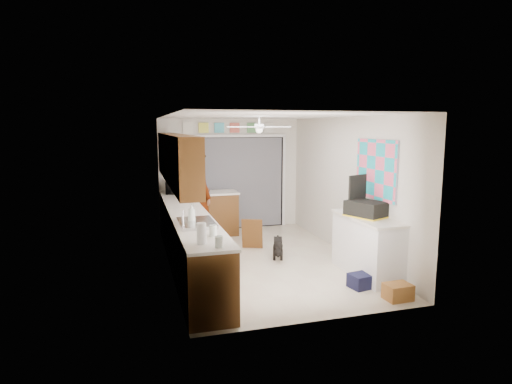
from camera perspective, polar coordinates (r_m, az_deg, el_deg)
floor at (r=7.64m, az=0.84°, el=-9.00°), size 5.00×5.00×0.00m
ceiling at (r=7.28m, az=0.89°, el=10.09°), size 5.00×5.00×0.00m
wall_back at (r=9.76m, az=-3.43°, el=2.37°), size 3.20×0.00×3.20m
wall_front at (r=5.06m, az=9.18°, el=-3.65°), size 3.20×0.00×3.20m
wall_left at (r=7.06m, az=-11.64°, el=-0.21°), size 0.00×5.00×5.00m
wall_right at (r=7.97m, az=11.93°, el=0.78°), size 0.00×5.00×5.00m
left_base_cabinets at (r=7.26m, az=-9.08°, el=-6.36°), size 0.60×4.80×0.90m
left_countertop at (r=7.15m, az=-9.09°, el=-2.72°), size 0.62×4.80×0.04m
upper_cabinets at (r=7.21m, az=-10.64°, el=4.40°), size 0.32×4.00×0.80m
sink_basin at (r=6.17m, az=-7.94°, el=-4.18°), size 0.50×0.76×0.06m
faucet at (r=6.13m, az=-9.72°, el=-3.40°), size 0.03×0.03×0.22m
peninsula_base at (r=9.30m, az=-5.71°, el=-2.96°), size 1.00×0.60×0.90m
peninsula_top at (r=9.22m, az=-5.76°, el=-0.10°), size 1.04×0.64×0.04m
back_opening_recess at (r=9.81m, az=-1.96°, el=1.24°), size 2.00×0.06×2.10m
curtain_panel at (r=9.77m, az=-1.90°, el=1.21°), size 1.90×0.03×2.05m
door_trim_left at (r=9.59m, az=-7.83°, el=0.98°), size 0.06×0.04×2.10m
door_trim_right at (r=10.08m, az=3.72°, el=1.42°), size 0.06×0.04×2.10m
door_trim_head at (r=9.70m, az=-1.95°, el=7.49°), size 2.10×0.04×0.06m
header_frame_0 at (r=9.56m, az=-7.00°, el=8.50°), size 0.22×0.02×0.22m
header_frame_1 at (r=9.62m, az=-4.92°, el=8.53°), size 0.22×0.02×0.22m
header_frame_2 at (r=9.69m, az=-2.86°, el=8.55°), size 0.22×0.02×0.22m
header_frame_3 at (r=9.79m, az=-0.56°, el=8.56°), size 0.22×0.02×0.22m
header_frame_4 at (r=9.91m, az=1.69°, el=8.56°), size 0.22×0.02×0.22m
route66_sign at (r=9.51m, az=-9.10°, el=8.45°), size 0.22×0.02×0.26m
right_counter_base at (r=6.99m, az=14.55°, el=-7.13°), size 0.50×1.40×0.90m
right_counter_top at (r=6.87m, az=14.62°, el=-3.36°), size 0.54×1.44×0.04m
abstract_painting at (r=7.05m, az=15.70°, el=2.90°), size 0.03×1.15×0.95m
ceiling_fan at (r=7.47m, az=0.43°, el=8.68°), size 1.14×1.14×0.24m
microwave at (r=9.13m, az=-10.75°, el=0.67°), size 0.43×0.54×0.27m
soap_bottle at (r=6.23m, az=-8.58°, el=-2.83°), size 0.15×0.15×0.30m
jar_a at (r=5.50m, az=-5.75°, el=-5.14°), size 0.11×0.11×0.14m
jar_b at (r=4.98m, az=-4.98°, el=-6.64°), size 0.10×0.10×0.14m
paper_towel_roll at (r=5.14m, az=-7.29°, el=-5.52°), size 0.15×0.15×0.25m
suitcase at (r=6.84m, az=14.49°, el=-2.20°), size 0.62×0.69×0.24m
suitcase_rim at (r=6.86m, az=14.46°, el=-3.11°), size 0.63×0.71×0.02m
suitcase_lid at (r=7.05m, az=13.37°, el=0.21°), size 0.40×0.19×0.50m
cardboard_box at (r=6.24m, az=18.39°, el=-12.51°), size 0.36×0.28×0.22m
navy_crate at (r=6.54m, az=13.87°, el=-11.42°), size 0.38×0.33×0.20m
cabinet_door_panel at (r=8.20m, az=-0.52°, el=-5.59°), size 0.43×0.29×0.59m
man at (r=8.72m, az=-7.54°, el=-0.50°), size 0.65×0.80×1.88m
dog at (r=7.68m, az=2.94°, el=-7.38°), size 0.36×0.55×0.40m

